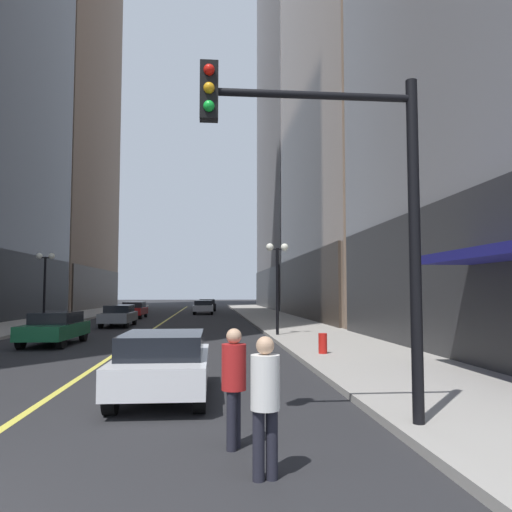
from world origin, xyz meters
The scene contains 18 objects.
ground_plane centered at (0.00, 35.00, 0.00)m, with size 200.00×200.00×0.00m, color #262628.
sidewalk_left centered at (-8.25, 35.00, 0.07)m, with size 4.50×78.00×0.15m, color #9E9991.
sidewalk_right centered at (8.25, 35.00, 0.07)m, with size 4.50×78.00×0.15m, color #9E9991.
lane_centre_stripe centered at (0.00, 35.00, 0.00)m, with size 0.16×70.00×0.01m, color #E5D64C.
building_right_far centered at (16.63, 60.00, 40.18)m, with size 12.44×26.00×80.54m.
storefront_awning_right centered at (9.69, 6.01, 2.99)m, with size 1.60×5.68×3.12m.
car_white centered at (2.30, 6.18, 0.72)m, with size 1.82×4.05×1.32m.
car_green centered at (-2.99, 16.89, 0.72)m, with size 1.85×4.32×1.32m.
car_grey centered at (-2.36, 27.81, 0.72)m, with size 1.73×4.78×1.32m.
car_red centered at (-2.87, 37.56, 0.72)m, with size 1.80×4.29×1.32m.
car_silver centered at (2.64, 45.00, 0.72)m, with size 1.90×4.73×1.32m.
car_black centered at (2.95, 52.76, 0.72)m, with size 2.02×4.28×1.32m.
pedestrian_in_red_jacket centered at (3.57, 2.74, 0.95)m, with size 0.45×0.45×1.64m.
pedestrian_in_white_shirt centered at (3.87, 1.56, 0.95)m, with size 0.40×0.40×1.63m.
traffic_light_near_right centered at (5.35, 3.21, 3.74)m, with size 3.43×0.35×5.65m.
street_lamp_left_far centered at (-6.40, 26.27, 3.26)m, with size 1.06×0.36×4.43m.
street_lamp_right_mid centered at (6.40, 19.19, 3.26)m, with size 1.06×0.36×4.43m.
fire_hydrant_right centered at (6.90, 11.92, 0.40)m, with size 0.28×0.28×0.80m, color red.
Camera 1 is at (3.23, -4.32, 2.15)m, focal length 35.42 mm.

